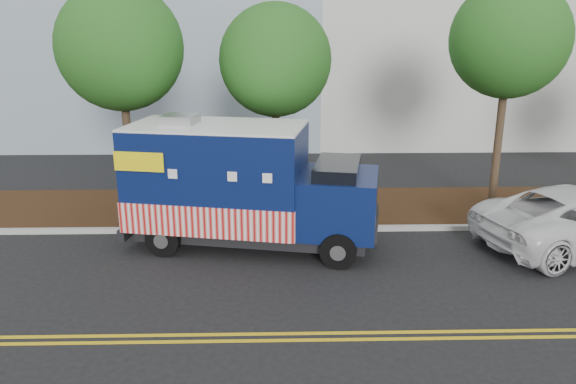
{
  "coord_description": "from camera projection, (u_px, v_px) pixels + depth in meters",
  "views": [
    {
      "loc": [
        -0.2,
        -14.47,
        6.01
      ],
      "look_at": [
        0.17,
        0.6,
        1.48
      ],
      "focal_mm": 35.0,
      "sensor_mm": 36.0,
      "label": 1
    }
  ],
  "objects": [
    {
      "name": "ground",
      "position": [
        283.0,
        249.0,
        15.59
      ],
      "size": [
        120.0,
        120.0,
        0.0
      ],
      "primitive_type": "plane",
      "color": "black",
      "rests_on": "ground"
    },
    {
      "name": "centerline_far",
      "position": [
        286.0,
        340.0,
        11.09
      ],
      "size": [
        120.0,
        0.1,
        0.01
      ],
      "primitive_type": "cube",
      "color": "gold",
      "rests_on": "ground"
    },
    {
      "name": "tree_b",
      "position": [
        275.0,
        61.0,
        17.7
      ],
      "size": [
        3.56,
        3.56,
        6.69
      ],
      "color": "#38281C",
      "rests_on": "ground"
    },
    {
      "name": "centerline_near",
      "position": [
        286.0,
        334.0,
        11.33
      ],
      "size": [
        120.0,
        0.1,
        0.01
      ],
      "primitive_type": "cube",
      "color": "gold",
      "rests_on": "ground"
    },
    {
      "name": "tree_c",
      "position": [
        509.0,
        40.0,
        17.57
      ],
      "size": [
        3.7,
        3.7,
        7.4
      ],
      "color": "#38281C",
      "rests_on": "ground"
    },
    {
      "name": "mulch_strip",
      "position": [
        281.0,
        207.0,
        18.92
      ],
      "size": [
        120.0,
        4.0,
        0.15
      ],
      "primitive_type": "cube",
      "color": "black",
      "rests_on": "ground"
    },
    {
      "name": "food_truck",
      "position": [
        240.0,
        188.0,
        15.49
      ],
      "size": [
        7.27,
        3.81,
        3.65
      ],
      "rotation": [
        0.0,
        0.0,
        -0.2
      ],
      "color": "black",
      "rests_on": "ground"
    },
    {
      "name": "tree_a",
      "position": [
        120.0,
        48.0,
        17.38
      ],
      "size": [
        3.93,
        3.93,
        7.27
      ],
      "color": "#38281C",
      "rests_on": "ground"
    },
    {
      "name": "sign_post",
      "position": [
        158.0,
        190.0,
        16.96
      ],
      "size": [
        0.06,
        0.06,
        2.4
      ],
      "primitive_type": "cube",
      "color": "#473828",
      "rests_on": "ground"
    },
    {
      "name": "curb",
      "position": [
        282.0,
        229.0,
        16.91
      ],
      "size": [
        120.0,
        0.18,
        0.15
      ],
      "primitive_type": "cube",
      "color": "#9E9E99",
      "rests_on": "ground"
    }
  ]
}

